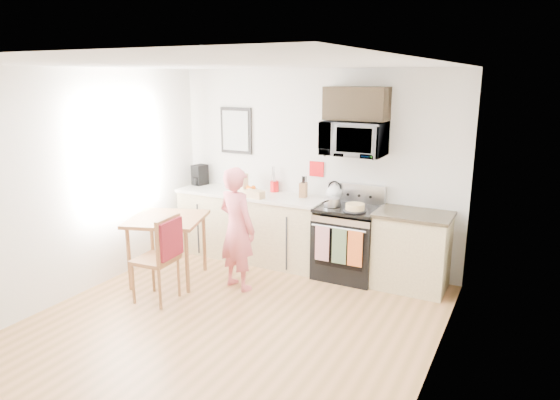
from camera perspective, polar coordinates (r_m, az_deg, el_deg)
The scene contains 27 objects.
floor at distance 5.22m, azimuth -6.93°, elevation -14.78°, with size 4.60×4.60×0.00m, color olive.
back_wall at distance 6.70m, azimuth 3.86°, elevation 3.61°, with size 4.00×0.04×2.60m, color white.
left_wall at distance 6.08m, azimuth -23.11°, elevation 1.44°, with size 0.04×4.60×2.60m, color white.
right_wall at distance 3.99m, azimuth 17.07°, elevation -4.18°, with size 0.04×4.60×2.60m, color white.
ceiling at distance 4.58m, azimuth -7.91°, elevation 15.09°, with size 4.00×4.60×0.04m, color silver.
window at distance 6.53m, azimuth -17.74°, elevation 4.94°, with size 0.06×1.40×1.50m.
cabinet_left at distance 7.00m, azimuth -3.26°, elevation -3.10°, with size 2.10×0.60×0.90m, color tan.
countertop_left at distance 6.88m, azimuth -3.32°, elevation 0.65°, with size 2.14×0.64×0.04m, color #F0E7CF.
cabinet_right at distance 6.22m, azimuth 14.81°, elevation -5.77°, with size 0.84×0.60×0.90m, color tan.
countertop_right at distance 6.08m, azimuth 15.08°, elevation -1.59°, with size 0.88×0.64×0.04m, color black.
range at distance 6.40m, azimuth 7.75°, elevation -4.97°, with size 0.76×0.70×1.16m.
microwave at distance 6.21m, azimuth 8.48°, elevation 6.96°, with size 0.76×0.51×0.42m, color #B3B4B8.
upper_cabinet at distance 6.21m, azimuth 8.76°, elevation 10.85°, with size 0.76×0.35×0.40m, color black.
wall_art at distance 7.18m, azimuth -5.05°, elevation 7.90°, with size 0.50×0.04×0.65m.
wall_trivet at distance 6.67m, azimuth 4.20°, elevation 3.55°, with size 0.20×0.02×0.20m, color #B60F13.
person at distance 5.94m, azimuth -4.94°, elevation -3.28°, with size 0.54×0.36×1.49m, color #CA374D.
dining_table at distance 6.32m, azimuth -12.79°, elevation -2.78°, with size 0.96×0.96×0.81m.
chair at distance 5.70m, azimuth -13.03°, elevation -5.35°, with size 0.50×0.46×1.01m.
knife_block at distance 6.61m, azimuth 2.68°, elevation 1.15°, with size 0.09×0.12×0.19m, color brown.
utensil_crock at distance 6.91m, azimuth -0.65°, elevation 2.12°, with size 0.12×0.12×0.36m.
fruit_bowl at distance 6.94m, azimuth -3.40°, elevation 1.23°, with size 0.22×0.22×0.09m.
milk_carton at distance 6.96m, azimuth -4.18°, elevation 2.02°, with size 0.10×0.10×0.25m, color tan.
coffee_maker at distance 7.45m, azimuth -9.19°, elevation 2.78°, with size 0.20×0.26×0.30m.
bread_bag at distance 6.59m, azimuth -2.94°, elevation 0.68°, with size 0.27×0.13×0.10m, color tan.
cake at distance 6.05m, azimuth 8.57°, elevation -0.86°, with size 0.28×0.28×0.09m.
kettle at distance 6.53m, azimuth 6.25°, elevation 0.91°, with size 0.21×0.21×0.26m.
pot at distance 6.24m, azimuth 5.96°, elevation -0.24°, with size 0.20×0.35×0.10m.
Camera 1 is at (2.63, -3.75, 2.50)m, focal length 32.00 mm.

